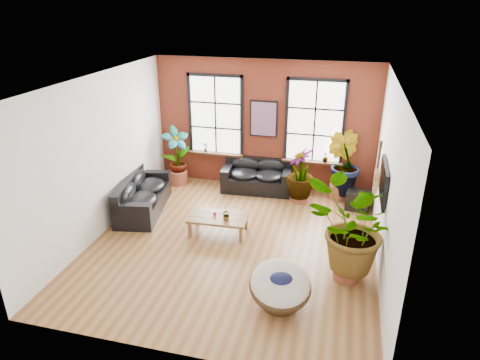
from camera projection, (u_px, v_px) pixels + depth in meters
The scene contains 19 objects.
room at pixel (235, 166), 8.77m from camera, with size 6.04×6.54×3.54m.
sofa_back at pixel (257, 176), 11.79m from camera, with size 1.92×1.01×0.86m.
sofa_left at pixel (141, 196), 10.62m from camera, with size 1.31×2.33×0.87m.
coffee_table at pixel (218, 218), 9.60m from camera, with size 1.34×0.80×0.51m.
papasan_chair at pixel (280, 286), 7.29m from camera, with size 1.32×1.33×0.80m.
poster at pixel (264, 119), 11.39m from camera, with size 0.74×0.06×0.98m.
tv_wall_unit at pixel (381, 181), 8.59m from camera, with size 0.13×1.86×1.20m.
media_box at pixel (358, 200), 10.75m from camera, with size 0.64×0.56×0.48m.
pot_back_left at pixel (178, 177), 12.25m from camera, with size 0.70×0.70×0.39m.
pot_back_right at pixel (339, 191), 11.34m from camera, with size 0.68×0.68×0.39m.
pot_right_wall at pixel (346, 270), 8.10m from camera, with size 0.53×0.53×0.36m.
pot_mid at pixel (300, 195), 11.20m from camera, with size 0.58×0.58×0.33m.
floor_plant_back_left at pixel (177, 153), 11.96m from camera, with size 0.81×0.55×1.53m, color #134917.
floor_plant_back_right at pixel (343, 163), 11.05m from camera, with size 0.92×0.74×1.67m, color #134917.
floor_plant_right_wall at pixel (352, 230), 7.77m from camera, with size 1.59×1.38×1.77m, color #134917.
floor_plant_mid at pixel (300, 173), 10.94m from camera, with size 0.74×0.74×1.32m, color #134917.
table_plant at pixel (227, 215), 9.37m from camera, with size 0.23×0.20×0.26m, color #134917.
sill_plant_left at pixel (205, 147), 12.08m from camera, with size 0.14×0.10×0.27m, color #134917.
sill_plant_right at pixel (325, 157), 11.33m from camera, with size 0.15×0.15×0.27m, color #134917.
Camera 1 is at (2.11, -7.75, 4.95)m, focal length 32.00 mm.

